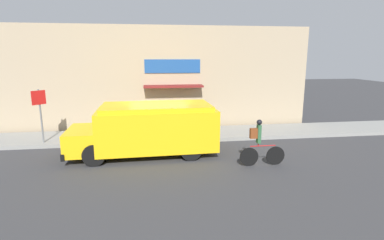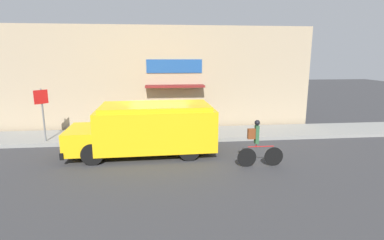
# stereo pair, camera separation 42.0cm
# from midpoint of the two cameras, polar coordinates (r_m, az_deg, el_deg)

# --- Properties ---
(ground_plane) EXTENTS (70.00, 70.00, 0.00)m
(ground_plane) POSITION_cam_midpoint_polar(r_m,az_deg,el_deg) (13.54, -5.23, -4.52)
(ground_plane) COLOR #38383A
(sidewalk) EXTENTS (28.00, 2.48, 0.15)m
(sidewalk) POSITION_cam_midpoint_polar(r_m,az_deg,el_deg) (14.72, -5.32, -2.85)
(sidewalk) COLOR gray
(sidewalk) RESTS_ON ground_plane
(storefront) EXTENTS (16.38, 0.95, 5.40)m
(storefront) POSITION_cam_midpoint_polar(r_m,az_deg,el_deg) (15.81, -5.54, 7.82)
(storefront) COLOR tan
(storefront) RESTS_ON ground_plane
(school_bus) EXTENTS (5.76, 2.83, 2.01)m
(school_bus) POSITION_cam_midpoint_polar(r_m,az_deg,el_deg) (11.98, -7.35, -1.50)
(school_bus) COLOR yellow
(school_bus) RESTS_ON ground_plane
(cyclist) EXTENTS (1.67, 0.20, 1.69)m
(cyclist) POSITION_cam_midpoint_polar(r_m,az_deg,el_deg) (10.87, 13.50, -4.64)
(cyclist) COLOR black
(cyclist) RESTS_ON ground_plane
(stop_sign_post) EXTENTS (0.45, 0.45, 2.33)m
(stop_sign_post) POSITION_cam_midpoint_polar(r_m,az_deg,el_deg) (14.42, -25.90, 2.33)
(stop_sign_post) COLOR slate
(stop_sign_post) RESTS_ON sidewalk
(trash_bin) EXTENTS (0.60, 0.60, 0.83)m
(trash_bin) POSITION_cam_midpoint_polar(r_m,az_deg,el_deg) (15.06, 1.48, -0.52)
(trash_bin) COLOR slate
(trash_bin) RESTS_ON sidewalk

